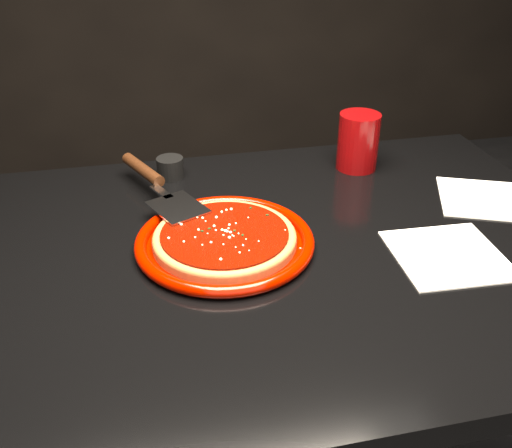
{
  "coord_description": "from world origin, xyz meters",
  "views": [
    {
      "loc": [
        -0.17,
        -0.78,
        1.27
      ],
      "look_at": [
        0.01,
        0.05,
        0.77
      ],
      "focal_mm": 40.0,
      "sensor_mm": 36.0,
      "label": 1
    }
  ],
  "objects_px": {
    "cup": "(358,142)",
    "ramekin": "(170,168)",
    "pizza_server": "(160,184)",
    "table": "(256,406)",
    "plate": "(225,241)"
  },
  "relations": [
    {
      "from": "plate",
      "to": "cup",
      "type": "bearing_deg",
      "value": 37.47
    },
    {
      "from": "table",
      "to": "plate",
      "type": "distance_m",
      "value": 0.39
    },
    {
      "from": "cup",
      "to": "ramekin",
      "type": "height_order",
      "value": "cup"
    },
    {
      "from": "plate",
      "to": "pizza_server",
      "type": "distance_m",
      "value": 0.2
    },
    {
      "from": "plate",
      "to": "pizza_server",
      "type": "relative_size",
      "value": 0.88
    },
    {
      "from": "cup",
      "to": "ramekin",
      "type": "bearing_deg",
      "value": 174.43
    },
    {
      "from": "pizza_server",
      "to": "cup",
      "type": "relative_size",
      "value": 2.84
    },
    {
      "from": "plate",
      "to": "cup",
      "type": "distance_m",
      "value": 0.42
    },
    {
      "from": "pizza_server",
      "to": "plate",
      "type": "bearing_deg",
      "value": -86.99
    },
    {
      "from": "table",
      "to": "cup",
      "type": "relative_size",
      "value": 10.01
    },
    {
      "from": "plate",
      "to": "pizza_server",
      "type": "xyz_separation_m",
      "value": [
        -0.09,
        0.18,
        0.03
      ]
    },
    {
      "from": "table",
      "to": "pizza_server",
      "type": "distance_m",
      "value": 0.48
    },
    {
      "from": "table",
      "to": "plate",
      "type": "height_order",
      "value": "plate"
    },
    {
      "from": "cup",
      "to": "table",
      "type": "bearing_deg",
      "value": -135.95
    },
    {
      "from": "plate",
      "to": "ramekin",
      "type": "bearing_deg",
      "value": 102.58
    }
  ]
}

